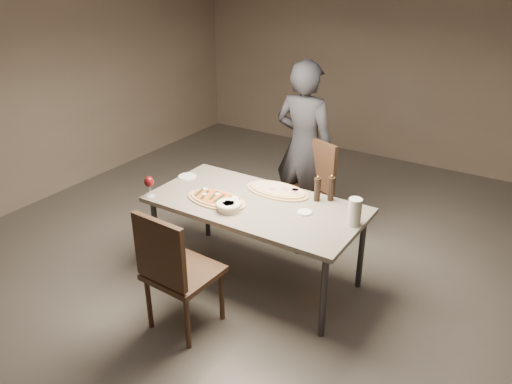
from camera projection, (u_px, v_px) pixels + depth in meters
The scene contains 14 objects.
room at pixel (256, 128), 3.88m from camera, with size 7.00×7.00×7.00m.
dining_table at pixel (256, 209), 4.18m from camera, with size 1.80×0.90×0.75m.
zucchini_pizza at pixel (217, 199), 4.19m from camera, with size 0.56×0.31×0.05m.
ham_pizza at pixel (277, 190), 4.34m from camera, with size 0.59×0.33×0.04m.
bread_basket at pixel (229, 206), 4.01m from camera, with size 0.21×0.21×0.07m.
oil_dish at pixel (305, 212), 3.99m from camera, with size 0.12×0.12×0.01m.
pepper_mill_left at pixel (331, 188), 4.16m from camera, with size 0.06×0.06×0.23m.
pepper_mill_right at pixel (317, 189), 4.15m from camera, with size 0.06×0.06×0.23m.
carafe at pixel (355, 212), 3.78m from camera, with size 0.10×0.10×0.22m.
wine_glass at pixel (149, 182), 4.21m from camera, with size 0.08×0.08×0.19m.
side_plate at pixel (187, 177), 4.64m from camera, with size 0.17×0.17×0.01m.
chair_near at pixel (174, 268), 3.61m from camera, with size 0.50×0.50×1.02m.
chair_far at pixel (308, 186), 4.90m from camera, with size 0.61×0.61×1.01m.
diner at pixel (304, 148), 4.98m from camera, with size 0.64×0.42×1.75m, color black.
Camera 1 is at (1.99, -3.14, 2.62)m, focal length 35.00 mm.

